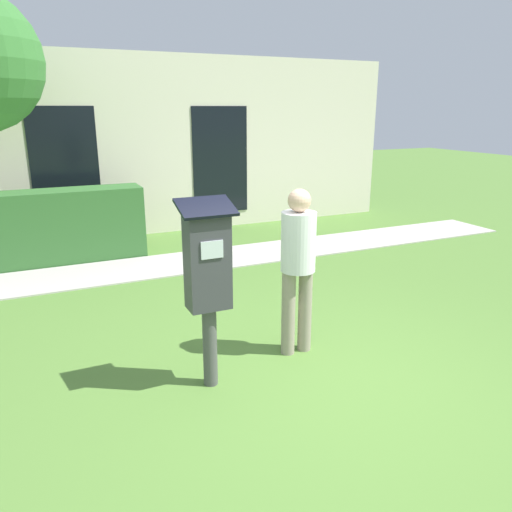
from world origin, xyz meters
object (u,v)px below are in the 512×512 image
person_standing (298,259)px  outdoor_chair_left (67,223)px  parking_meter (208,271)px  outdoor_chair_middle (128,215)px

person_standing → outdoor_chair_left: bearing=109.2°
parking_meter → outdoor_chair_left: bearing=98.9°
person_standing → parking_meter: bearing=-168.6°
parking_meter → outdoor_chair_middle: 4.82m
parking_meter → person_standing: parking_meter is taller
parking_meter → outdoor_chair_left: (-0.72, 4.63, -0.49)m
person_standing → outdoor_chair_middle: (-0.70, 4.57, -0.40)m
person_standing → outdoor_chair_left: (-1.68, 4.41, -0.40)m
person_standing → outdoor_chair_middle: size_ratio=1.76×
outdoor_chair_left → outdoor_chair_middle: 0.99m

